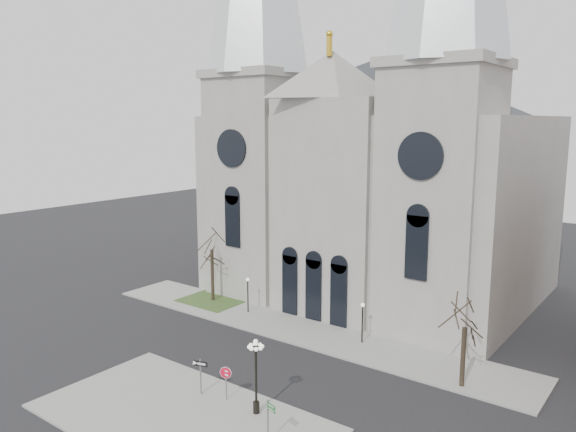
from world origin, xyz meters
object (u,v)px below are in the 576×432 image
Objects in this scene: stop_sign at (226,376)px; globe_lamp at (256,367)px; one_way_sign at (201,371)px; street_name_sign at (269,418)px.

globe_lamp is at bearing -6.00° from stop_sign.
stop_sign is 1.89m from one_way_sign.
street_name_sign reaches higher than one_way_sign.
stop_sign is 0.90× the size of street_name_sign.
globe_lamp is 1.90× the size of street_name_sign.
one_way_sign reaches higher than stop_sign.
globe_lamp reaches higher than stop_sign.
street_name_sign is at bearing -31.36° from one_way_sign.
street_name_sign is at bearing -25.47° from stop_sign.
globe_lamp reaches higher than street_name_sign.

